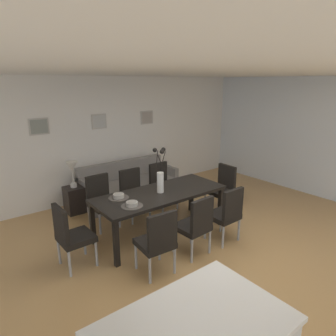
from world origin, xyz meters
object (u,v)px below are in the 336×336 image
Objects in this scene: sofa at (129,187)px; table_lamp at (72,169)px; bowl_near_right at (119,195)px; dining_table at (160,196)px; centerpiece_vase at (160,176)px; dining_chair_far_right at (133,191)px; dining_chair_head_west at (70,234)px; framed_picture_center at (99,121)px; dining_chair_near_left at (158,240)px; framed_picture_left at (39,127)px; dining_chair_head_east at (223,186)px; bowl_near_left at (132,203)px; framed_picture_right at (147,117)px; dining_chair_mid_left at (227,212)px; dining_chair_near_right at (101,199)px; dining_chair_mid_right at (162,184)px; side_table at (75,200)px; dining_chair_far_left at (196,223)px.

sofa is 4.02× the size of table_lamp.
dining_table is at bearing -16.93° from bowl_near_right.
dining_chair_far_right is at bearing 91.29° from centerpiece_vase.
dining_chair_head_west is 2.82× the size of framed_picture_center.
dining_chair_near_left is 3.30m from framed_picture_left.
framed_picture_center is (-1.52, 2.15, 1.17)m from dining_chair_head_east.
bowl_near_right is (0.00, 0.40, 0.00)m from bowl_near_left.
framed_picture_right reaches higher than table_lamp.
bowl_near_left is at bearing -90.00° from bowl_near_right.
framed_picture_right is (1.90, 3.04, 1.17)m from dining_chair_near_left.
dining_chair_near_left is at bearing -178.94° from dining_chair_mid_left.
dining_chair_head_east is at bearing -38.21° from framed_picture_left.
dining_chair_near_right is 1.26m from dining_chair_head_west.
bowl_near_right is at bearing -153.44° from dining_chair_mid_right.
dining_chair_near_right is 2.33m from dining_chair_head_east.
framed_picture_left reaches higher than framed_picture_right.
sofa is at bearing 65.18° from dining_chair_far_right.
framed_picture_center is at bearing 125.31° from dining_chair_head_east.
dining_chair_mid_left is 1.25× the size of centerpiece_vase.
sofa is 1.19m from side_table.
sofa is (1.02, 0.81, -0.23)m from dining_chair_near_right.
framed_picture_center is at bearing 90.29° from dining_chair_far_left.
dining_chair_far_right is at bearing 151.82° from dining_chair_head_east.
dining_chair_near_left is 1.23m from centerpiece_vase.
dining_chair_near_right is 1.86m from framed_picture_center.
framed_picture_center is at bearing 102.33° from dining_chair_mid_left.
side_table is at bearing 95.75° from bowl_near_right.
dining_chair_far_right is 1.76m from framed_picture_center.
framed_picture_center is (-0.66, 3.01, 1.17)m from dining_chair_mid_left.
dining_table is 2.39× the size of dining_chair_far_right.
dining_chair_far_left reaches higher than bowl_near_right.
bowl_near_right reaches higher than sofa.
dining_chair_near_left is 1.00× the size of dining_chair_head_east.
table_lamp reaches higher than bowl_near_left.
framed_picture_center is at bearing 127.58° from sofa.
dining_chair_near_right is at bearing 158.42° from dining_chair_head_east.
framed_picture_left is at bearing 105.61° from bowl_near_right.
dining_chair_mid_left is at bearing -26.43° from bowl_near_left.
dining_chair_near_left and dining_chair_head_east have the same top height.
dining_chair_near_left is 3.33m from framed_picture_center.
dining_chair_near_left and dining_chair_mid_left have the same top height.
framed_picture_left is at bearing 99.59° from dining_chair_near_left.
dining_chair_mid_right reaches higher than side_table.
framed_picture_center reaches higher than dining_chair_near_right.
dining_chair_mid_right reaches higher than dining_table.
dining_chair_mid_right is at bearing 22.09° from dining_chair_head_west.
dining_chair_mid_left is 1.71m from bowl_near_right.
framed_picture_left is (-0.55, 2.36, 0.90)m from bowl_near_left.
bowl_near_left is at bearing -105.63° from framed_picture_center.
table_lamp is at bearing 149.92° from dining_chair_mid_right.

